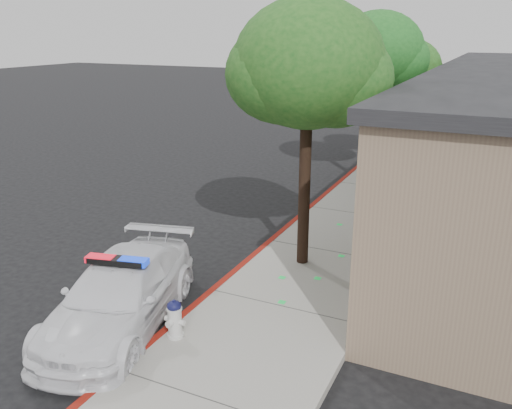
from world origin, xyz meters
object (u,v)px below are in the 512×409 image
object	(u,v)px
police_car	(120,295)
street_tree_near	(308,70)
fire_hydrant	(175,319)
street_tree_far	(408,70)
street_tree_mid	(379,54)

from	to	relation	value
police_car	street_tree_near	size ratio (longest dim) A/B	0.80
fire_hydrant	street_tree_far	xyz separation A→B (m)	(1.06, 14.86, 3.27)
fire_hydrant	street_tree_near	xyz separation A→B (m)	(0.91, 3.92, 3.98)
street_tree_far	fire_hydrant	bearing A→B (deg)	-94.08
police_car	street_tree_mid	size ratio (longest dim) A/B	0.81
police_car	street_tree_near	xyz separation A→B (m)	(2.16, 3.83, 3.85)
street_tree_near	police_car	bearing A→B (deg)	-119.38
police_car	street_tree_far	xyz separation A→B (m)	(2.31, 14.78, 3.13)
fire_hydrant	street_tree_near	world-z (taller)	street_tree_near
street_tree_mid	police_car	bearing A→B (deg)	-99.33
police_car	fire_hydrant	bearing A→B (deg)	-17.92
fire_hydrant	street_tree_mid	distance (m)	12.19
fire_hydrant	street_tree_mid	size ratio (longest dim) A/B	0.12
street_tree_near	fire_hydrant	bearing A→B (deg)	-103.03
police_car	fire_hydrant	distance (m)	1.26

